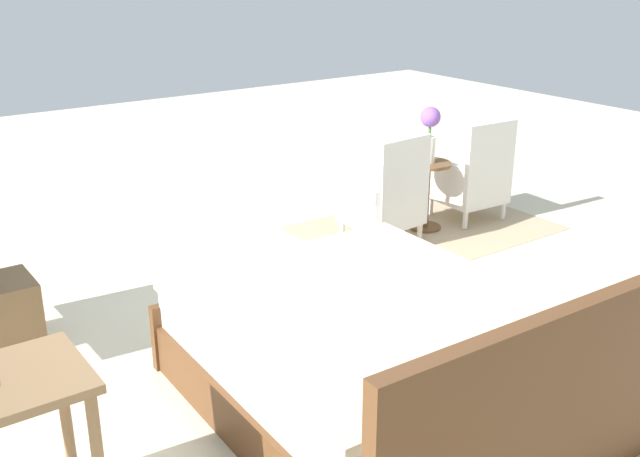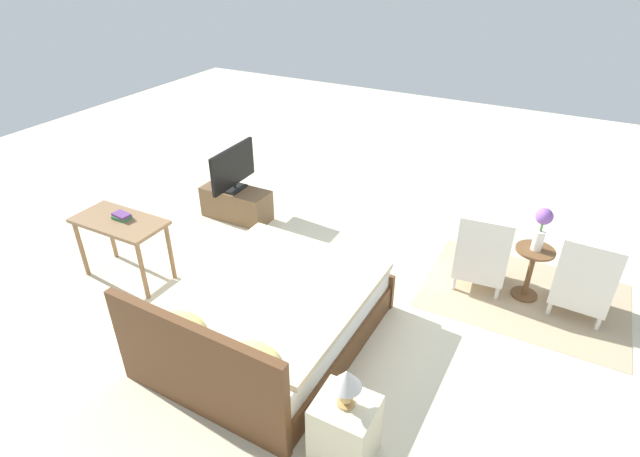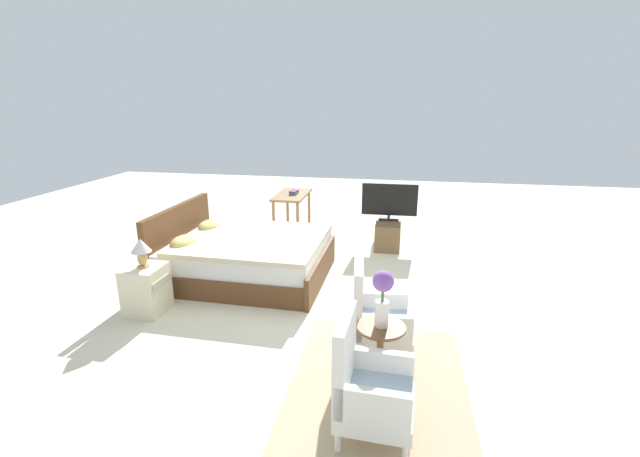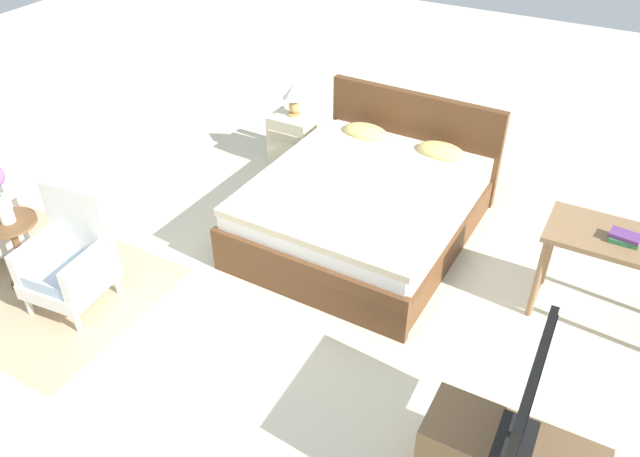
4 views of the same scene
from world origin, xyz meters
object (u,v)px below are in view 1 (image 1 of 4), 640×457
(bed, at_px, (385,361))
(armchair_by_window_right, at_px, (387,199))
(side_table, at_px, (427,187))
(flower_vase, at_px, (430,129))
(armchair_by_window_left, at_px, (473,179))

(bed, height_order, armchair_by_window_right, bed)
(armchair_by_window_right, xyz_separation_m, side_table, (-0.50, -0.06, -0.00))
(bed, bearing_deg, flower_vase, -137.33)
(side_table, bearing_deg, flower_vase, 0.00)
(bed, xyz_separation_m, armchair_by_window_right, (-1.58, -1.86, 0.08))
(bed, height_order, flower_vase, flower_vase)
(side_table, height_order, flower_vase, flower_vase)
(bed, bearing_deg, armchair_by_window_right, -130.37)
(armchair_by_window_right, bearing_deg, armchair_by_window_left, 179.99)
(bed, xyz_separation_m, side_table, (-2.09, -1.92, 0.08))
(flower_vase, bearing_deg, armchair_by_window_right, 7.14)
(bed, distance_m, armchair_by_window_left, 3.19)
(armchair_by_window_left, distance_m, flower_vase, 0.72)
(bed, relative_size, armchair_by_window_left, 2.32)
(bed, relative_size, flower_vase, 4.47)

